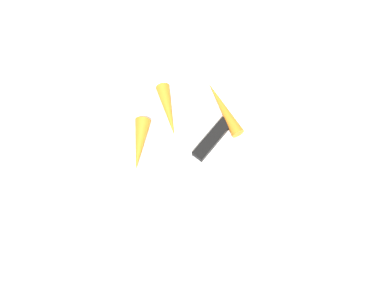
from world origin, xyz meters
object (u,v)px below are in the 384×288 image
(cutting_board, at_px, (192,145))
(knife, at_px, (208,145))
(carrot_longest, at_px, (223,108))
(carrot_medium, at_px, (168,111))
(carrot_shortest, at_px, (140,144))

(cutting_board, height_order, knife, knife)
(cutting_board, distance_m, carrot_longest, 0.09)
(cutting_board, bearing_deg, carrot_medium, -164.17)
(cutting_board, xyz_separation_m, knife, (0.01, 0.02, 0.01))
(carrot_longest, bearing_deg, cutting_board, 113.87)
(carrot_shortest, distance_m, carrot_medium, 0.08)
(carrot_shortest, bearing_deg, carrot_medium, 148.72)
(carrot_longest, bearing_deg, carrot_medium, 68.05)
(knife, distance_m, carrot_shortest, 0.12)
(cutting_board, distance_m, carrot_shortest, 0.09)
(knife, distance_m, carrot_medium, 0.10)
(cutting_board, height_order, carrot_shortest, carrot_shortest)
(cutting_board, bearing_deg, carrot_shortest, -105.34)
(carrot_longest, xyz_separation_m, carrot_shortest, (0.02, -0.16, 0.00))
(cutting_board, relative_size, carrot_shortest, 3.80)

